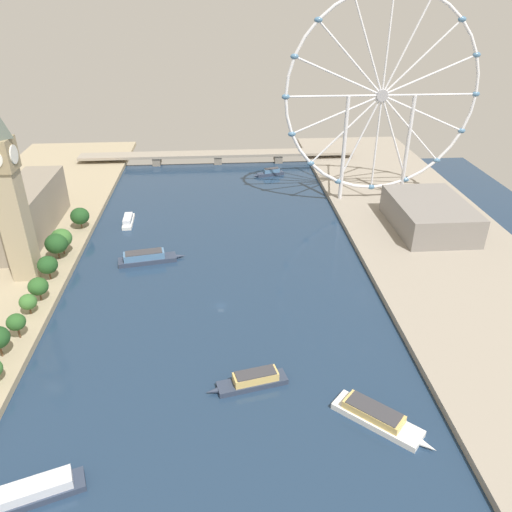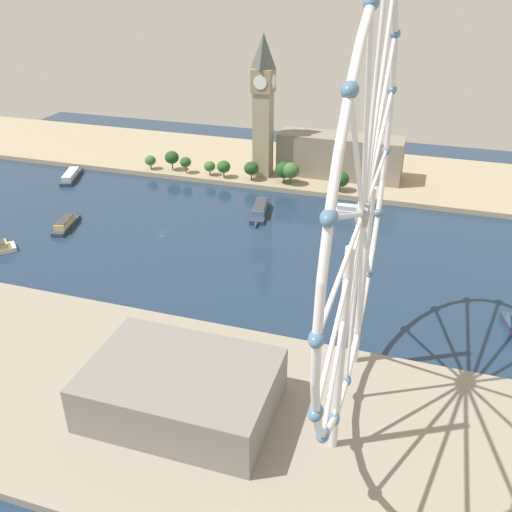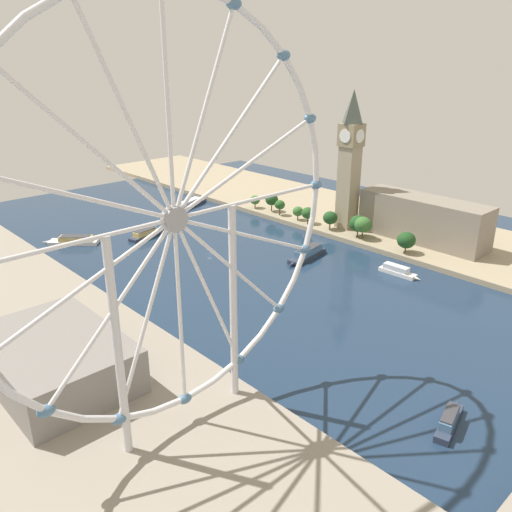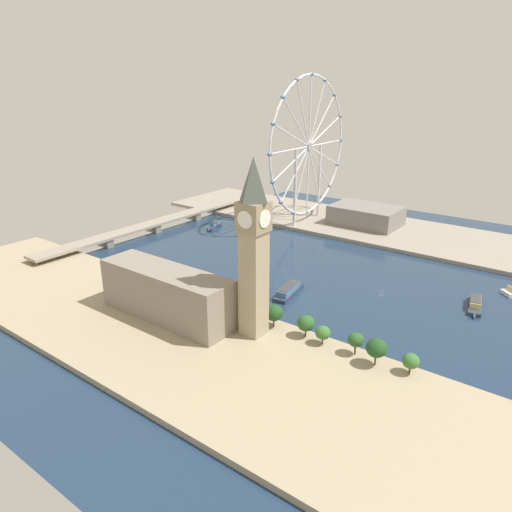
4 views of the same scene
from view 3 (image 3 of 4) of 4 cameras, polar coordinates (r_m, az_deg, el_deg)
The scene contains 13 objects.
ground_plane at distance 306.01m, azimuth -5.08°, elevation 0.20°, with size 405.46×405.46×0.00m, color #1E334C.
riverbank_left at distance 384.99m, azimuth 8.85°, elevation 4.69°, with size 90.00×520.00×3.00m, color tan.
clock_tower at distance 337.30m, azimuth 10.18°, elevation 10.39°, with size 13.26×13.26×86.31m.
parliament_block at distance 330.62m, azimuth 17.71°, elevation 3.84°, with size 22.00×78.11×26.44m, color gray.
tree_row_embankment at distance 338.64m, azimuth 8.37°, elevation 4.08°, with size 13.84×135.14×13.85m.
ferris_wheel at distance 141.87m, azimuth -8.86°, elevation 3.70°, with size 119.87×3.20×124.06m.
riverside_hall at distance 195.87m, azimuth -20.98°, elevation -10.44°, with size 39.31×57.01×16.03m, color gray.
tour_boat_0 at distance 339.32m, azimuth -11.84°, elevation 2.36°, with size 29.51×11.89×5.58m.
tour_boat_1 at distance 181.74m, azimuth 20.31°, elevation -16.37°, with size 23.93×9.60×5.69m.
tour_boat_2 at distance 299.95m, azimuth 5.62°, elevation 0.27°, with size 34.57×12.76×6.06m.
tour_boat_3 at distance 405.36m, azimuth -7.06°, elevation 5.72°, with size 35.38×16.78×5.19m.
tour_boat_4 at distance 339.55m, azimuth -19.20°, elevation 1.61°, with size 29.01×27.36×5.24m.
tour_boat_5 at distance 286.25m, azimuth 15.16°, elevation -1.56°, with size 6.23×23.85×4.87m.
Camera 3 is at (174.31, 226.63, 109.06)m, focal length 36.77 mm.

